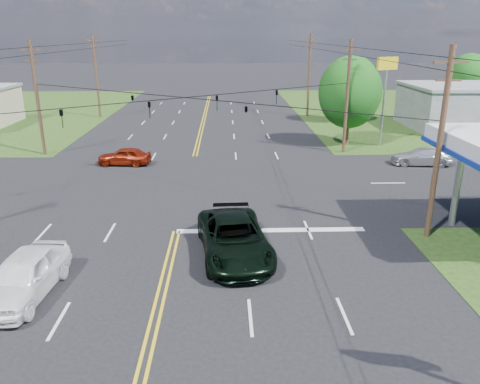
{
  "coord_description": "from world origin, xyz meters",
  "views": [
    {
      "loc": [
        2.66,
        -18.84,
        9.96
      ],
      "look_at": [
        3.43,
        6.0,
        1.51
      ],
      "focal_mm": 35.0,
      "sensor_mm": 36.0,
      "label": 1
    }
  ],
  "objects_px": {
    "tree_right_b": "(345,86)",
    "retail_ne": "(474,108)",
    "pole_se": "(440,143)",
    "pole_ne": "(347,96)",
    "pole_right_far": "(309,74)",
    "pickup_white": "(24,276)",
    "pickup_dkgreen": "(234,238)",
    "pole_left_far": "(96,75)",
    "pole_nw": "(37,97)",
    "suv_black": "(234,236)",
    "tree_right_a": "(350,92)",
    "tree_far_r": "(468,78)"
  },
  "relations": [
    {
      "from": "pole_nw",
      "to": "tree_right_a",
      "type": "xyz_separation_m",
      "value": [
        27.0,
        3.0,
        -0.05
      ]
    },
    {
      "from": "pole_se",
      "to": "pole_nw",
      "type": "height_order",
      "value": "same"
    },
    {
      "from": "pole_right_far",
      "to": "tree_right_b",
      "type": "bearing_deg",
      "value": -48.81
    },
    {
      "from": "pole_se",
      "to": "pole_right_far",
      "type": "distance_m",
      "value": 37.0
    },
    {
      "from": "tree_right_b",
      "to": "pickup_dkgreen",
      "type": "height_order",
      "value": "tree_right_b"
    },
    {
      "from": "tree_right_a",
      "to": "retail_ne",
      "type": "bearing_deg",
      "value": 26.57
    },
    {
      "from": "pole_left_far",
      "to": "suv_black",
      "type": "bearing_deg",
      "value": -67.39
    },
    {
      "from": "pole_nw",
      "to": "suv_black",
      "type": "distance_m",
      "value": 25.5
    },
    {
      "from": "tree_right_b",
      "to": "pole_ne",
      "type": "bearing_deg",
      "value": -103.13
    },
    {
      "from": "retail_ne",
      "to": "tree_right_b",
      "type": "height_order",
      "value": "tree_right_b"
    },
    {
      "from": "pole_nw",
      "to": "pole_ne",
      "type": "height_order",
      "value": "same"
    },
    {
      "from": "suv_black",
      "to": "tree_right_b",
      "type": "bearing_deg",
      "value": 65.9
    },
    {
      "from": "pole_ne",
      "to": "tree_far_r",
      "type": "xyz_separation_m",
      "value": [
        21.0,
        21.0,
        -0.37
      ]
    },
    {
      "from": "pole_right_far",
      "to": "tree_far_r",
      "type": "height_order",
      "value": "pole_right_far"
    },
    {
      "from": "pickup_dkgreen",
      "to": "pole_se",
      "type": "bearing_deg",
      "value": 3.24
    },
    {
      "from": "retail_ne",
      "to": "pickup_white",
      "type": "xyz_separation_m",
      "value": [
        -35.37,
        -34.17,
        -1.32
      ]
    },
    {
      "from": "pole_left_far",
      "to": "tree_right_b",
      "type": "distance_m",
      "value": 29.79
    },
    {
      "from": "pole_se",
      "to": "pole_right_far",
      "type": "bearing_deg",
      "value": 90.0
    },
    {
      "from": "pole_right_far",
      "to": "pole_se",
      "type": "bearing_deg",
      "value": -90.0
    },
    {
      "from": "tree_right_a",
      "to": "pole_ne",
      "type": "bearing_deg",
      "value": -108.43
    },
    {
      "from": "pole_se",
      "to": "pickup_white",
      "type": "distance_m",
      "value": 19.51
    },
    {
      "from": "suv_black",
      "to": "pole_se",
      "type": "bearing_deg",
      "value": 5.42
    },
    {
      "from": "tree_right_b",
      "to": "pickup_white",
      "type": "bearing_deg",
      "value": -119.81
    },
    {
      "from": "pole_right_far",
      "to": "tree_right_b",
      "type": "distance_m",
      "value": 5.4
    },
    {
      "from": "pole_nw",
      "to": "pickup_dkgreen",
      "type": "bearing_deg",
      "value": -51.23
    },
    {
      "from": "pole_left_far",
      "to": "suv_black",
      "type": "height_order",
      "value": "pole_left_far"
    },
    {
      "from": "pickup_white",
      "to": "pole_right_far",
      "type": "bearing_deg",
      "value": 71.39
    },
    {
      "from": "pole_se",
      "to": "pickup_white",
      "type": "relative_size",
      "value": 1.83
    },
    {
      "from": "pickup_white",
      "to": "pole_left_far",
      "type": "bearing_deg",
      "value": 105.18
    },
    {
      "from": "pole_right_far",
      "to": "suv_black",
      "type": "bearing_deg",
      "value": -104.59
    },
    {
      "from": "pole_right_far",
      "to": "suv_black",
      "type": "xyz_separation_m",
      "value": [
        -10.0,
        -38.43,
        -4.38
      ]
    },
    {
      "from": "pole_left_far",
      "to": "pole_nw",
      "type": "bearing_deg",
      "value": -90.0
    },
    {
      "from": "pole_right_far",
      "to": "pickup_white",
      "type": "distance_m",
      "value": 46.2
    },
    {
      "from": "pole_se",
      "to": "pole_ne",
      "type": "bearing_deg",
      "value": 90.0
    },
    {
      "from": "pickup_dkgreen",
      "to": "suv_black",
      "type": "xyz_separation_m",
      "value": [
        0.0,
        0.49,
        -0.12
      ]
    },
    {
      "from": "pole_ne",
      "to": "pole_se",
      "type": "bearing_deg",
      "value": -90.0
    },
    {
      "from": "tree_right_b",
      "to": "pickup_white",
      "type": "relative_size",
      "value": 1.36
    },
    {
      "from": "tree_right_a",
      "to": "pole_se",
      "type": "bearing_deg",
      "value": -92.73
    },
    {
      "from": "pole_right_far",
      "to": "tree_right_b",
      "type": "xyz_separation_m",
      "value": [
        3.5,
        -4.0,
        -0.95
      ]
    },
    {
      "from": "tree_right_b",
      "to": "retail_ne",
      "type": "bearing_deg",
      "value": -16.5
    },
    {
      "from": "pole_ne",
      "to": "pickup_dkgreen",
      "type": "xyz_separation_m",
      "value": [
        -10.0,
        -19.92,
        -4.01
      ]
    },
    {
      "from": "pole_right_far",
      "to": "suv_black",
      "type": "relative_size",
      "value": 1.85
    },
    {
      "from": "retail_ne",
      "to": "pole_left_far",
      "type": "bearing_deg",
      "value": 169.46
    },
    {
      "from": "pole_nw",
      "to": "pole_left_far",
      "type": "distance_m",
      "value": 19.0
    },
    {
      "from": "tree_right_b",
      "to": "pole_nw",
      "type": "bearing_deg",
      "value": -153.05
    },
    {
      "from": "retail_ne",
      "to": "pole_left_far",
      "type": "xyz_separation_m",
      "value": [
        -43.0,
        8.0,
        2.97
      ]
    },
    {
      "from": "tree_right_a",
      "to": "pickup_white",
      "type": "bearing_deg",
      "value": -126.51
    },
    {
      "from": "pole_ne",
      "to": "suv_black",
      "type": "distance_m",
      "value": 22.24
    },
    {
      "from": "retail_ne",
      "to": "pickup_dkgreen",
      "type": "height_order",
      "value": "retail_ne"
    },
    {
      "from": "pole_nw",
      "to": "pole_left_far",
      "type": "bearing_deg",
      "value": 90.0
    }
  ]
}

